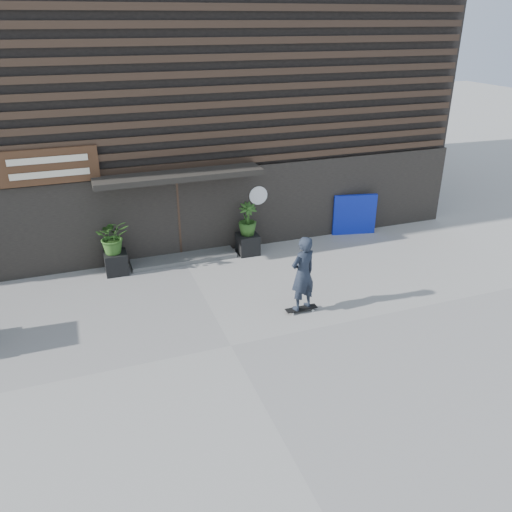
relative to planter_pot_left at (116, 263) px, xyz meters
name	(u,v)px	position (x,y,z in m)	size (l,w,h in m)	color
ground	(231,346)	(1.90, -4.40, -0.30)	(80.00, 80.00, 0.00)	gray
entrance_step	(184,258)	(1.90, 0.20, -0.24)	(3.00, 0.80, 0.12)	#4E4E4B
planter_pot_left	(116,263)	(0.00, 0.00, 0.00)	(0.60, 0.60, 0.60)	black
bamboo_left	(113,236)	(0.00, 0.00, 0.78)	(0.86, 0.75, 0.96)	#2D591E
planter_pot_right	(248,244)	(3.80, 0.00, 0.00)	(0.60, 0.60, 0.60)	black
bamboo_right	(248,219)	(3.80, 0.00, 0.78)	(0.54, 0.54, 0.96)	#2D591E
blue_tarp	(354,215)	(7.52, 0.30, 0.36)	(1.40, 0.12, 1.31)	#0C1A9D
building	(143,94)	(1.90, 5.56, 3.69)	(18.00, 11.00, 8.00)	black
skateboarder	(303,274)	(3.90, -3.61, 0.71)	(0.78, 0.61, 1.93)	black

